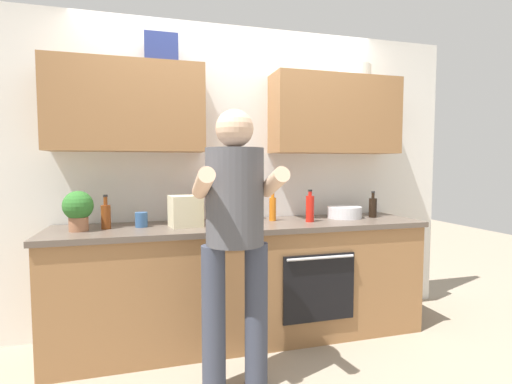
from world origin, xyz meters
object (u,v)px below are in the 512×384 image
at_px(bottle_soy, 373,207).
at_px(bottle_juice, 273,208).
at_px(grocery_bag_crisps, 238,208).
at_px(person_standing, 235,227).
at_px(bottle_vinegar, 106,216).
at_px(cup_tea, 141,220).
at_px(potted_herb, 78,208).
at_px(bottle_oil, 217,208).
at_px(mixing_bowl, 344,212).
at_px(grocery_bag_rice, 186,211).
at_px(bottle_hotsauce, 310,208).

xyz_separation_m(bottle_soy, bottle_juice, (-0.89, 0.05, 0.01)).
bearing_deg(grocery_bag_crisps, bottle_soy, 1.69).
bearing_deg(person_standing, grocery_bag_crisps, 75.73).
distance_m(bottle_soy, grocery_bag_crisps, 1.20).
xyz_separation_m(bottle_vinegar, cup_tea, (0.24, 0.01, -0.04)).
bearing_deg(person_standing, bottle_vinegar, 137.95).
distance_m(bottle_soy, potted_herb, 2.32).
bearing_deg(grocery_bag_crisps, bottle_juice, 15.43).
distance_m(bottle_juice, grocery_bag_crisps, 0.32).
bearing_deg(person_standing, bottle_oil, 90.86).
bearing_deg(mixing_bowl, cup_tea, -178.99).
height_order(bottle_oil, cup_tea, bottle_oil).
xyz_separation_m(cup_tea, grocery_bag_crisps, (0.71, -0.04, 0.06)).
bearing_deg(mixing_bowl, grocery_bag_rice, -176.21).
height_order(bottle_hotsauce, mixing_bowl, bottle_hotsauce).
bearing_deg(potted_herb, bottle_vinegar, 14.45).
relative_size(bottle_vinegar, cup_tea, 2.25).
bearing_deg(potted_herb, bottle_juice, 3.99).
xyz_separation_m(mixing_bowl, grocery_bag_rice, (-1.35, -0.09, 0.07)).
height_order(bottle_hotsauce, bottle_oil, bottle_oil).
xyz_separation_m(bottle_vinegar, bottle_oil, (0.77, -0.16, 0.05)).
distance_m(bottle_soy, cup_tea, 1.91).
xyz_separation_m(bottle_oil, grocery_bag_rice, (-0.22, 0.11, -0.03)).
xyz_separation_m(cup_tea, mixing_bowl, (1.66, 0.03, -0.01)).
relative_size(bottle_soy, cup_tea, 2.10).
xyz_separation_m(bottle_hotsauce, grocery_bag_crisps, (-0.58, 0.05, 0.01)).
bearing_deg(bottle_vinegar, bottle_oil, -11.51).
relative_size(bottle_oil, potted_herb, 1.22).
distance_m(bottle_hotsauce, potted_herb, 1.69).
relative_size(bottle_soy, mixing_bowl, 0.78).
bearing_deg(bottle_juice, grocery_bag_crisps, -164.57).
relative_size(mixing_bowl, grocery_bag_crisps, 1.22).
relative_size(bottle_soy, potted_herb, 0.82).
bearing_deg(bottle_hotsauce, cup_tea, 175.75).
bearing_deg(cup_tea, mixing_bowl, 1.01).
xyz_separation_m(person_standing, bottle_vinegar, (-0.78, 0.70, 0.00)).
bearing_deg(mixing_bowl, grocery_bag_crisps, -175.68).
xyz_separation_m(bottle_vinegar, mixing_bowl, (1.90, 0.04, -0.04)).
bearing_deg(grocery_bag_rice, person_standing, -71.03).
relative_size(bottle_juice, grocery_bag_crisps, 1.03).
relative_size(bottle_soy, bottle_oil, 0.67).
relative_size(bottle_juice, potted_herb, 0.88).
height_order(bottle_vinegar, cup_tea, bottle_vinegar).
height_order(bottle_soy, bottle_vinegar, bottle_vinegar).
xyz_separation_m(bottle_soy, mixing_bowl, (-0.25, 0.04, -0.04)).
relative_size(grocery_bag_rice, grocery_bag_crisps, 0.96).
distance_m(mixing_bowl, grocery_bag_crisps, 0.96).
height_order(person_standing, bottle_oil, person_standing).
height_order(potted_herb, grocery_bag_rice, potted_herb).
bearing_deg(grocery_bag_crisps, grocery_bag_rice, -177.50).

